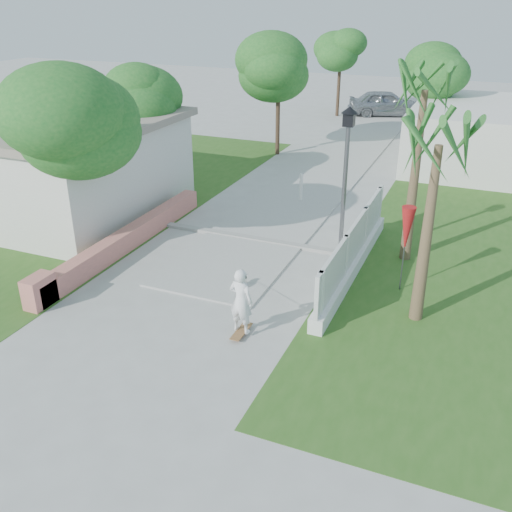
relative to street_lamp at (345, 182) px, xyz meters
The scene contains 22 objects.
ground 6.67m from the street_lamp, 117.80° to the right, with size 90.00×90.00×0.00m, color #B7B7B2.
path_strip 14.98m from the street_lamp, 101.31° to the left, with size 3.20×36.00×0.06m, color #B7B7B2.
curb 3.78m from the street_lamp, behind, with size 6.50×0.25×0.10m, color #999993.
grass_left 10.49m from the street_lamp, 165.83° to the left, with size 8.00×20.00×0.01m, color #2E5B1C.
grass_right 5.38m from the street_lamp, 31.37° to the left, with size 8.00×20.00×0.01m, color #2E5B1C.
pink_wall 6.83m from the street_lamp, 162.57° to the right, with size 0.45×8.20×0.80m.
house_left 10.94m from the street_lamp, behind, with size 8.40×7.40×3.23m.
lattice_fence 2.01m from the street_lamp, 44.82° to the right, with size 0.35×7.00×1.50m.
building_right 12.93m from the street_lamp, 76.07° to the left, with size 6.00×8.00×2.60m, color silver.
street_lamp is the anchor object (origin of this frame).
bollard 5.56m from the street_lamp, 120.96° to the left, with size 0.14×0.14×1.09m.
patio_umbrella 2.27m from the street_lamp, 27.76° to the right, with size 0.36×0.36×2.30m.
tree_left_near 7.92m from the street_lamp, 161.15° to the right, with size 3.60×3.60×5.28m.
tree_left_mid 8.96m from the street_lamp, 160.42° to the left, with size 3.20×3.20×4.85m.
tree_path_left 12.10m from the street_lamp, 119.30° to the left, with size 3.40×3.40×5.23m.
tree_path_right 14.52m from the street_lamp, 88.74° to the left, with size 3.00×3.00×4.79m.
tree_path_far 21.30m from the street_lamp, 105.50° to the left, with size 3.20×3.20×5.17m.
palm_far 2.85m from the street_lamp, 30.47° to the left, with size 1.80×1.80×5.30m.
palm_near 3.72m from the street_lamp, 42.61° to the right, with size 1.80×1.80×4.70m.
skateboarder 4.35m from the street_lamp, 111.88° to the right, with size 1.19×2.61×1.66m.
dog 3.90m from the street_lamp, 127.43° to the right, with size 0.26×0.50×0.34m.
parked_car 21.80m from the street_lamp, 97.64° to the left, with size 1.86×4.62×1.57m, color #B3B6BC.
Camera 1 is at (6.40, -9.13, 7.15)m, focal length 40.00 mm.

